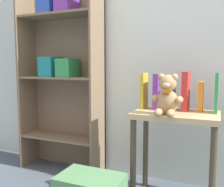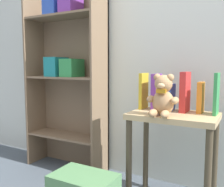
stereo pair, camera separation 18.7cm
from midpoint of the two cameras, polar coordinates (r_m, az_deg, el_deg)
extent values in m
cube|color=silver|center=(2.05, 9.45, 15.18)|extent=(4.80, 0.06, 2.50)
cube|color=#7F664C|center=(2.48, -20.78, 3.53)|extent=(0.02, 0.27, 1.66)
cube|color=#7F664C|center=(2.05, -5.94, 3.42)|extent=(0.02, 0.27, 1.66)
cube|color=#7F664C|center=(2.34, -12.24, 3.66)|extent=(0.74, 0.02, 1.66)
cube|color=#7F664C|center=(2.33, -13.74, -9.64)|extent=(0.71, 0.25, 0.02)
cube|color=#7F664C|center=(2.24, -14.08, 3.51)|extent=(0.71, 0.25, 0.02)
cube|color=#7F664C|center=(2.28, -14.44, 16.92)|extent=(0.71, 0.25, 0.02)
cube|color=#2D51B7|center=(2.35, -16.52, 19.24)|extent=(0.13, 0.19, 0.20)
cube|color=purple|center=(2.24, -12.85, 19.75)|extent=(0.13, 0.19, 0.18)
cube|color=teal|center=(2.29, -16.10, 5.86)|extent=(0.13, 0.19, 0.17)
cube|color=#33934C|center=(2.18, -12.51, 5.73)|extent=(0.13, 0.19, 0.15)
cube|color=tan|center=(1.68, 11.30, -4.83)|extent=(0.55, 0.36, 0.04)
cylinder|color=#453A29|center=(1.70, 1.59, -15.62)|extent=(0.04, 0.04, 0.59)
cylinder|color=#453A29|center=(1.60, 18.82, -17.39)|extent=(0.04, 0.04, 0.59)
cylinder|color=#453A29|center=(1.97, 4.93, -12.56)|extent=(0.04, 0.04, 0.59)
cylinder|color=#453A29|center=(1.88, 19.57, -13.78)|extent=(0.04, 0.04, 0.59)
ellipsoid|color=tan|center=(1.58, 9.25, -1.94)|extent=(0.13, 0.10, 0.16)
sphere|color=tan|center=(1.57, 9.32, 2.29)|extent=(0.11, 0.11, 0.11)
sphere|color=tan|center=(1.58, 7.91, 3.72)|extent=(0.05, 0.05, 0.05)
sphere|color=tan|center=(1.56, 10.81, 3.64)|extent=(0.05, 0.05, 0.05)
ellipsoid|color=#F4BB82|center=(1.52, 8.90, 1.88)|extent=(0.05, 0.03, 0.03)
ellipsoid|color=tan|center=(1.59, 6.48, -1.16)|extent=(0.04, 0.09, 0.04)
ellipsoid|color=tan|center=(1.55, 11.87, -1.42)|extent=(0.04, 0.09, 0.04)
ellipsoid|color=tan|center=(1.52, 7.16, -4.31)|extent=(0.05, 0.09, 0.05)
ellipsoid|color=tan|center=(1.51, 9.86, -4.48)|extent=(0.05, 0.09, 0.05)
cube|color=#C68419|center=(1.53, 8.90, 0.62)|extent=(0.06, 0.02, 0.02)
cube|color=gold|center=(1.81, 4.44, 0.68)|extent=(0.02, 0.13, 0.25)
cube|color=purple|center=(1.78, 7.37, 0.49)|extent=(0.04, 0.15, 0.25)
cube|color=#2D51B7|center=(1.77, 10.50, -0.71)|extent=(0.04, 0.11, 0.18)
cube|color=red|center=(1.74, 13.60, 0.50)|extent=(0.04, 0.14, 0.27)
cube|color=orange|center=(1.75, 16.81, -0.64)|extent=(0.03, 0.10, 0.20)
cube|color=#33934C|center=(1.71, 19.97, 0.14)|extent=(0.02, 0.12, 0.26)
camera|label=1|loc=(0.09, -92.86, -0.31)|focal=40.00mm
camera|label=2|loc=(0.09, 87.14, 0.31)|focal=40.00mm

